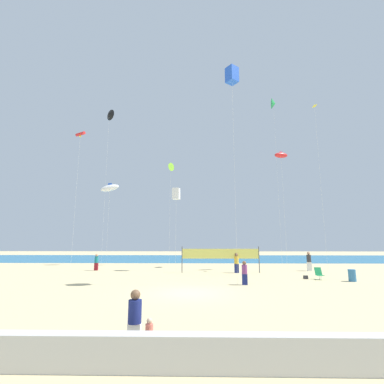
{
  "coord_description": "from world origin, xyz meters",
  "views": [
    {
      "loc": [
        0.48,
        -16.54,
        2.97
      ],
      "look_at": [
        -0.05,
        7.72,
        7.2
      ],
      "focal_mm": 25.92,
      "sensor_mm": 36.0,
      "label": 1
    }
  ],
  "objects_px": {
    "volleyball_net": "(220,255)",
    "kite_black_delta": "(109,115)",
    "trash_barrel": "(352,275)",
    "kite_white_inflatable": "(110,188)",
    "kite_blue_box": "(232,75)",
    "mother_figure": "(135,318)",
    "folding_beach_chair": "(319,273)",
    "beach_handbag": "(306,277)",
    "toddler_figure": "(149,335)",
    "kite_green_delta": "(273,104)",
    "beachgoer_teal_shirt": "(96,261)",
    "kite_red_tube": "(80,135)",
    "kite_white_box": "(176,194)",
    "beachgoer_plum_shirt": "(245,272)",
    "beachgoer_mustard_shirt": "(236,262)",
    "kite_lime_delta": "(170,167)",
    "kite_yellow_diamond": "(315,114)",
    "kite_red_inflatable": "(281,155)",
    "beachgoer_charcoal_shirt": "(309,260)"
  },
  "relations": [
    {
      "from": "folding_beach_chair",
      "to": "beach_handbag",
      "type": "relative_size",
      "value": 2.68
    },
    {
      "from": "trash_barrel",
      "to": "beach_handbag",
      "type": "bearing_deg",
      "value": 157.28
    },
    {
      "from": "kite_white_inflatable",
      "to": "kite_green_delta",
      "type": "bearing_deg",
      "value": -7.07
    },
    {
      "from": "kite_lime_delta",
      "to": "toddler_figure",
      "type": "bearing_deg",
      "value": -85.23
    },
    {
      "from": "trash_barrel",
      "to": "kite_white_inflatable",
      "type": "bearing_deg",
      "value": 149.5
    },
    {
      "from": "folding_beach_chair",
      "to": "beach_handbag",
      "type": "height_order",
      "value": "folding_beach_chair"
    },
    {
      "from": "beachgoer_mustard_shirt",
      "to": "volleyball_net",
      "type": "bearing_deg",
      "value": -0.68
    },
    {
      "from": "kite_white_box",
      "to": "kite_blue_box",
      "type": "bearing_deg",
      "value": -60.29
    },
    {
      "from": "beachgoer_plum_shirt",
      "to": "kite_red_tube",
      "type": "xyz_separation_m",
      "value": [
        -17.34,
        11.89,
        14.7
      ]
    },
    {
      "from": "kite_blue_box",
      "to": "kite_red_tube",
      "type": "bearing_deg",
      "value": 145.13
    },
    {
      "from": "beachgoer_charcoal_shirt",
      "to": "trash_barrel",
      "type": "height_order",
      "value": "beachgoer_charcoal_shirt"
    },
    {
      "from": "toddler_figure",
      "to": "kite_red_tube",
      "type": "xyz_separation_m",
      "value": [
        -12.88,
        23.57,
        15.05
      ]
    },
    {
      "from": "kite_white_inflatable",
      "to": "kite_white_box",
      "type": "relative_size",
      "value": 1.23
    },
    {
      "from": "trash_barrel",
      "to": "kite_white_inflatable",
      "type": "height_order",
      "value": "kite_white_inflatable"
    },
    {
      "from": "beachgoer_plum_shirt",
      "to": "kite_blue_box",
      "type": "bearing_deg",
      "value": 16.78
    },
    {
      "from": "folding_beach_chair",
      "to": "trash_barrel",
      "type": "relative_size",
      "value": 1.04
    },
    {
      "from": "toddler_figure",
      "to": "kite_green_delta",
      "type": "xyz_separation_m",
      "value": [
        10.7,
        24.17,
        19.11
      ]
    },
    {
      "from": "trash_barrel",
      "to": "kite_yellow_diamond",
      "type": "xyz_separation_m",
      "value": [
        1.21,
        6.61,
        15.78
      ]
    },
    {
      "from": "mother_figure",
      "to": "trash_barrel",
      "type": "xyz_separation_m",
      "value": [
        13.04,
        13.27,
        -0.44
      ]
    },
    {
      "from": "kite_white_inflatable",
      "to": "kite_blue_box",
      "type": "bearing_deg",
      "value": -46.87
    },
    {
      "from": "trash_barrel",
      "to": "kite_white_box",
      "type": "height_order",
      "value": "kite_white_box"
    },
    {
      "from": "kite_lime_delta",
      "to": "kite_green_delta",
      "type": "bearing_deg",
      "value": -11.16
    },
    {
      "from": "folding_beach_chair",
      "to": "kite_red_inflatable",
      "type": "bearing_deg",
      "value": 123.73
    },
    {
      "from": "trash_barrel",
      "to": "kite_blue_box",
      "type": "relative_size",
      "value": 0.05
    },
    {
      "from": "toddler_figure",
      "to": "beachgoer_mustard_shirt",
      "type": "relative_size",
      "value": 0.51
    },
    {
      "from": "mother_figure",
      "to": "kite_white_inflatable",
      "type": "height_order",
      "value": "kite_white_inflatable"
    },
    {
      "from": "kite_yellow_diamond",
      "to": "kite_red_tube",
      "type": "height_order",
      "value": "kite_yellow_diamond"
    },
    {
      "from": "kite_white_box",
      "to": "kite_red_tube",
      "type": "bearing_deg",
      "value": 165.5
    },
    {
      "from": "beach_handbag",
      "to": "kite_blue_box",
      "type": "height_order",
      "value": "kite_blue_box"
    },
    {
      "from": "volleyball_net",
      "to": "kite_white_inflatable",
      "type": "bearing_deg",
      "value": 149.08
    },
    {
      "from": "kite_white_box",
      "to": "kite_red_inflatable",
      "type": "height_order",
      "value": "kite_red_inflatable"
    },
    {
      "from": "beachgoer_charcoal_shirt",
      "to": "kite_white_inflatable",
      "type": "xyz_separation_m",
      "value": [
        -22.29,
        6.17,
        8.58
      ]
    },
    {
      "from": "folding_beach_chair",
      "to": "kite_blue_box",
      "type": "relative_size",
      "value": 0.05
    },
    {
      "from": "mother_figure",
      "to": "kite_white_inflatable",
      "type": "relative_size",
      "value": 0.16
    },
    {
      "from": "beachgoer_charcoal_shirt",
      "to": "folding_beach_chair",
      "type": "bearing_deg",
      "value": -79.62
    },
    {
      "from": "kite_lime_delta",
      "to": "kite_yellow_diamond",
      "type": "xyz_separation_m",
      "value": [
        16.05,
        -6.68,
        3.96
      ]
    },
    {
      "from": "volleyball_net",
      "to": "kite_red_tube",
      "type": "bearing_deg",
      "value": 163.4
    },
    {
      "from": "beach_handbag",
      "to": "kite_green_delta",
      "type": "bearing_deg",
      "value": 83.82
    },
    {
      "from": "volleyball_net",
      "to": "kite_black_delta",
      "type": "relative_size",
      "value": 0.34
    },
    {
      "from": "trash_barrel",
      "to": "kite_red_tube",
      "type": "relative_size",
      "value": 0.05
    },
    {
      "from": "kite_white_inflatable",
      "to": "kite_red_inflatable",
      "type": "bearing_deg",
      "value": -14.33
    },
    {
      "from": "kite_blue_box",
      "to": "beachgoer_teal_shirt",
      "type": "bearing_deg",
      "value": 146.15
    },
    {
      "from": "beachgoer_mustard_shirt",
      "to": "beach_handbag",
      "type": "xyz_separation_m",
      "value": [
        4.8,
        -4.04,
        -0.82
      ]
    },
    {
      "from": "beach_handbag",
      "to": "kite_white_box",
      "type": "xyz_separation_m",
      "value": [
        -10.63,
        5.83,
        7.61
      ]
    },
    {
      "from": "kite_white_box",
      "to": "kite_black_delta",
      "type": "relative_size",
      "value": 0.39
    },
    {
      "from": "folding_beach_chair",
      "to": "kite_red_tube",
      "type": "xyz_separation_m",
      "value": [
        -23.51,
        9.11,
        15.08
      ]
    },
    {
      "from": "kite_lime_delta",
      "to": "kite_yellow_diamond",
      "type": "height_order",
      "value": "kite_yellow_diamond"
    },
    {
      "from": "mother_figure",
      "to": "kite_white_inflatable",
      "type": "distance_m",
      "value": 29.56
    },
    {
      "from": "kite_white_inflatable",
      "to": "beach_handbag",
      "type": "bearing_deg",
      "value": -31.57
    },
    {
      "from": "beachgoer_teal_shirt",
      "to": "kite_blue_box",
      "type": "relative_size",
      "value": 0.1
    }
  ]
}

